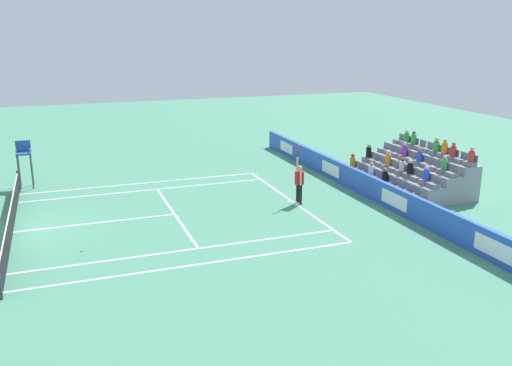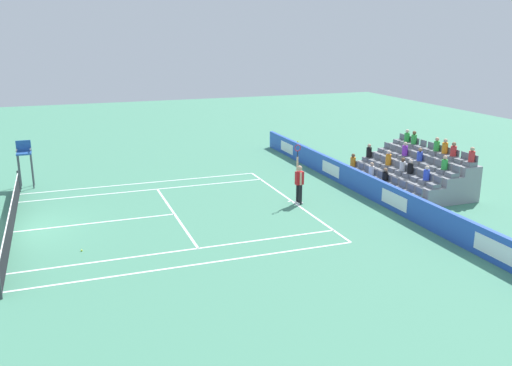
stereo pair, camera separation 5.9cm
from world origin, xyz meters
name	(u,v)px [view 1 (the left image)]	position (x,y,z in m)	size (l,w,h in m)	color
ground_plane	(13,232)	(0.00, 0.00, 0.00)	(80.00, 80.00, 0.00)	#47896B
line_baseline	(292,201)	(0.00, -11.89, 0.00)	(10.97, 0.10, 0.01)	white
line_service	(175,214)	(0.00, -6.40, 0.00)	(8.23, 0.10, 0.01)	white
line_centre_service	(97,223)	(0.00, -3.20, 0.00)	(0.10, 6.40, 0.01)	white
line_singles_sideline_left	(148,190)	(4.12, -5.95, 0.00)	(0.10, 11.89, 0.01)	white
line_singles_sideline_right	(186,250)	(-4.12, -5.95, 0.00)	(0.10, 11.89, 0.01)	white
line_doubles_sideline_left	(143,183)	(5.49, -5.95, 0.00)	(0.10, 11.89, 0.01)	white
line_doubles_sideline_right	(195,265)	(-5.49, -5.95, 0.00)	(0.10, 11.89, 0.01)	white
line_centre_mark	(290,201)	(0.00, -11.79, 0.00)	(0.10, 0.20, 0.01)	white
sponsor_barrier	(361,183)	(0.00, -15.52, 0.54)	(23.60, 0.22, 1.08)	blue
tennis_net	(11,220)	(0.00, 0.00, 0.49)	(11.97, 0.10, 1.07)	#33383D
tennis_player	(299,182)	(-0.44, -12.05, 0.99)	(0.53, 0.37, 2.85)	black
umpire_chair	(24,158)	(6.76, -0.34, 1.52)	(0.70, 0.70, 2.34)	#474C54
stadium_stand	(413,174)	(0.00, -18.45, 0.70)	(6.20, 3.80, 2.60)	gray
loose_tennis_ball	(82,251)	(-2.95, -2.42, 0.03)	(0.07, 0.07, 0.07)	#D1E533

